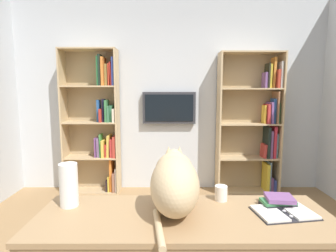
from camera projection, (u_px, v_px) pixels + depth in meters
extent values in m
cube|color=silver|center=(170.00, 97.00, 3.84)|extent=(4.52, 0.06, 2.70)
cube|color=tan|center=(279.00, 124.00, 3.70)|extent=(0.02, 0.28, 1.97)
cube|color=tan|center=(219.00, 124.00, 3.70)|extent=(0.02, 0.28, 1.97)
cube|color=tan|center=(246.00, 123.00, 3.83)|extent=(0.87, 0.01, 1.97)
cube|color=tan|center=(246.00, 190.00, 3.82)|extent=(0.83, 0.27, 0.02)
cube|color=tan|center=(247.00, 158.00, 3.76)|extent=(0.83, 0.27, 0.02)
cube|color=tan|center=(249.00, 124.00, 3.70)|extent=(0.83, 0.27, 0.02)
cube|color=tan|center=(250.00, 89.00, 3.63)|extent=(0.83, 0.27, 0.02)
cube|color=tan|center=(252.00, 53.00, 3.57)|extent=(0.83, 0.27, 0.02)
cube|color=#384796|center=(273.00, 185.00, 3.80)|extent=(0.04, 0.15, 0.16)
cube|color=#7E4D7E|center=(270.00, 183.00, 3.81)|extent=(0.04, 0.16, 0.19)
cube|color=#6C90AC|center=(268.00, 175.00, 3.80)|extent=(0.03, 0.22, 0.42)
cube|color=gold|center=(266.00, 177.00, 3.78)|extent=(0.04, 0.24, 0.40)
cube|color=#6294AC|center=(275.00, 145.00, 3.73)|extent=(0.03, 0.14, 0.34)
cube|color=#BC2938|center=(273.00, 142.00, 3.72)|extent=(0.04, 0.19, 0.45)
cube|color=#714A7C|center=(269.00, 144.00, 3.74)|extent=(0.03, 0.23, 0.38)
cube|color=black|center=(267.00, 142.00, 3.74)|extent=(0.04, 0.23, 0.44)
cube|color=#B13732|center=(263.00, 151.00, 3.74)|extent=(0.05, 0.18, 0.19)
cube|color=#337847|center=(277.00, 113.00, 3.68)|extent=(0.04, 0.15, 0.29)
cube|color=#8C5F3E|center=(275.00, 107.00, 3.66)|extent=(0.02, 0.24, 0.44)
cube|color=#294F88|center=(273.00, 111.00, 3.66)|extent=(0.03, 0.15, 0.34)
cube|color=#704B86|center=(270.00, 113.00, 3.67)|extent=(0.04, 0.23, 0.30)
cube|color=#C43637|center=(267.00, 114.00, 3.68)|extent=(0.04, 0.22, 0.27)
cube|color=gold|center=(264.00, 114.00, 3.68)|extent=(0.02, 0.14, 0.25)
cube|color=silver|center=(279.00, 75.00, 3.62)|extent=(0.03, 0.24, 0.35)
cube|color=#B63A29|center=(276.00, 79.00, 3.60)|extent=(0.03, 0.21, 0.25)
cube|color=orange|center=(273.00, 73.00, 3.61)|extent=(0.04, 0.15, 0.41)
cube|color=yellow|center=(270.00, 76.00, 3.62)|extent=(0.03, 0.12, 0.33)
cube|color=black|center=(267.00, 76.00, 3.60)|extent=(0.02, 0.18, 0.33)
cube|color=#764F89|center=(265.00, 80.00, 3.62)|extent=(0.03, 0.16, 0.21)
cube|color=tan|center=(118.00, 122.00, 3.69)|extent=(0.02, 0.28, 2.01)
cube|color=tan|center=(64.00, 122.00, 3.69)|extent=(0.02, 0.28, 2.01)
cube|color=tan|center=(94.00, 121.00, 3.82)|extent=(0.77, 0.01, 2.01)
cube|color=tan|center=(94.00, 190.00, 3.82)|extent=(0.73, 0.27, 0.02)
cube|color=tan|center=(92.00, 157.00, 3.76)|extent=(0.73, 0.27, 0.02)
cube|color=tan|center=(91.00, 122.00, 3.69)|extent=(0.73, 0.27, 0.02)
cube|color=tan|center=(90.00, 86.00, 3.63)|extent=(0.73, 0.27, 0.02)
cube|color=tan|center=(88.00, 49.00, 3.56)|extent=(0.73, 0.27, 0.02)
cube|color=silver|center=(117.00, 179.00, 3.80)|extent=(0.02, 0.23, 0.33)
cube|color=#94624B|center=(115.00, 181.00, 3.78)|extent=(0.03, 0.21, 0.27)
cube|color=orange|center=(112.00, 174.00, 3.80)|extent=(0.03, 0.20, 0.46)
cube|color=gold|center=(110.00, 183.00, 3.80)|extent=(0.02, 0.21, 0.22)
cube|color=black|center=(108.00, 184.00, 3.81)|extent=(0.03, 0.18, 0.16)
cube|color=#C03E31|center=(115.00, 146.00, 3.72)|extent=(0.04, 0.20, 0.29)
cube|color=#C03733|center=(112.00, 148.00, 3.74)|extent=(0.04, 0.20, 0.25)
cube|color=gold|center=(109.00, 146.00, 3.75)|extent=(0.04, 0.21, 0.31)
cube|color=red|center=(106.00, 150.00, 3.73)|extent=(0.03, 0.13, 0.18)
cube|color=#E6BC48|center=(104.00, 148.00, 3.73)|extent=(0.03, 0.21, 0.24)
cube|color=#3C863F|center=(101.00, 145.00, 3.73)|extent=(0.02, 0.16, 0.32)
cube|color=slate|center=(99.00, 147.00, 3.74)|extent=(0.04, 0.17, 0.27)
cube|color=#774283|center=(96.00, 147.00, 3.73)|extent=(0.02, 0.15, 0.27)
cube|color=beige|center=(115.00, 115.00, 3.67)|extent=(0.03, 0.23, 0.19)
cube|color=#37744D|center=(112.00, 113.00, 3.67)|extent=(0.04, 0.14, 0.23)
cube|color=#3D7350|center=(109.00, 114.00, 3.66)|extent=(0.03, 0.19, 0.22)
cube|color=#3B7B47|center=(107.00, 111.00, 3.66)|extent=(0.03, 0.19, 0.30)
cube|color=black|center=(104.00, 110.00, 3.67)|extent=(0.03, 0.14, 0.31)
cube|color=#AC2D22|center=(102.00, 115.00, 3.67)|extent=(0.03, 0.21, 0.18)
cube|color=#25528F|center=(99.00, 111.00, 3.67)|extent=(0.03, 0.13, 0.30)
cube|color=#324293|center=(114.00, 72.00, 3.58)|extent=(0.03, 0.19, 0.38)
cube|color=red|center=(112.00, 74.00, 3.61)|extent=(0.03, 0.17, 0.32)
cube|color=#BD3A23|center=(109.00, 75.00, 3.60)|extent=(0.02, 0.13, 0.30)
cube|color=olive|center=(107.00, 75.00, 3.61)|extent=(0.03, 0.14, 0.29)
cube|color=orange|center=(104.00, 72.00, 3.59)|extent=(0.03, 0.22, 0.38)
cube|color=black|center=(101.00, 70.00, 3.58)|extent=(0.03, 0.21, 0.41)
cube|color=#318044|center=(99.00, 71.00, 3.60)|extent=(0.02, 0.21, 0.39)
cube|color=#333338|center=(169.00, 108.00, 3.78)|extent=(0.76, 0.06, 0.45)
cube|color=black|center=(169.00, 108.00, 3.74)|extent=(0.69, 0.01, 0.38)
cube|color=#A37F56|center=(184.00, 217.00, 1.51)|extent=(1.69, 0.57, 0.03)
cube|color=#A37F56|center=(299.00, 251.00, 1.80)|extent=(0.06, 0.06, 0.70)
cube|color=#A37F56|center=(63.00, 251.00, 1.80)|extent=(0.06, 0.06, 0.70)
ellipsoid|color=#D1B284|center=(175.00, 185.00, 1.53)|extent=(0.28, 0.53, 0.32)
ellipsoid|color=#D1B284|center=(174.00, 172.00, 1.64)|extent=(0.24, 0.29, 0.24)
sphere|color=#D1B284|center=(174.00, 159.00, 1.70)|extent=(0.13, 0.13, 0.13)
cone|color=#D1B284|center=(179.00, 152.00, 1.69)|extent=(0.06, 0.06, 0.07)
cone|color=#D1B284|center=(169.00, 152.00, 1.69)|extent=(0.06, 0.06, 0.07)
cone|color=beige|center=(179.00, 153.00, 1.69)|extent=(0.03, 0.03, 0.05)
cone|color=beige|center=(169.00, 153.00, 1.69)|extent=(0.03, 0.03, 0.05)
cylinder|color=#D1B284|center=(159.00, 228.00, 1.32)|extent=(0.08, 0.37, 0.04)
cube|color=#26262B|center=(298.00, 212.00, 1.53)|extent=(0.18, 0.24, 0.01)
cube|color=#26262B|center=(269.00, 214.00, 1.50)|extent=(0.18, 0.24, 0.01)
cube|color=#26262B|center=(284.00, 213.00, 1.52)|extent=(0.06, 0.22, 0.01)
cube|color=white|center=(298.00, 211.00, 1.53)|extent=(0.17, 0.23, 0.01)
cube|color=white|center=(270.00, 213.00, 1.50)|extent=(0.17, 0.23, 0.01)
cylinder|color=silver|center=(291.00, 216.00, 1.45)|extent=(0.02, 0.02, 0.01)
cylinder|color=silver|center=(284.00, 211.00, 1.51)|extent=(0.02, 0.02, 0.01)
cylinder|color=silver|center=(278.00, 206.00, 1.58)|extent=(0.02, 0.02, 0.01)
cylinder|color=white|center=(69.00, 185.00, 1.61)|extent=(0.11, 0.11, 0.27)
cylinder|color=white|center=(221.00, 193.00, 1.70)|extent=(0.08, 0.08, 0.10)
cube|color=black|center=(278.00, 205.00, 1.61)|extent=(0.21, 0.14, 0.02)
cube|color=#387A47|center=(278.00, 201.00, 1.61)|extent=(0.21, 0.12, 0.02)
cube|color=#7A4C84|center=(280.00, 198.00, 1.61)|extent=(0.17, 0.16, 0.02)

